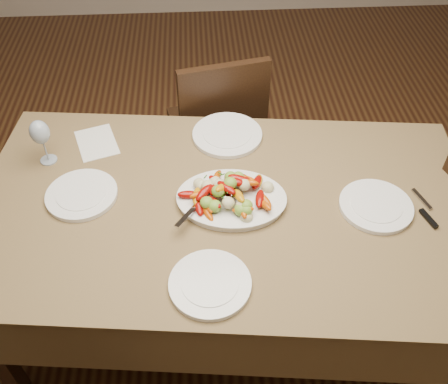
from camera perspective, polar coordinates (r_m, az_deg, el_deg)
name	(u,v)px	position (r m, az deg, el deg)	size (l,w,h in m)	color
floor	(224,289)	(2.50, 0.04, -11.07)	(6.00, 6.00, 0.00)	#3C2212
dining_table	(224,266)	(2.12, 0.00, -8.41)	(1.84, 1.04, 0.76)	brown
chair_far	(214,127)	(2.62, -1.12, 7.45)	(0.42, 0.42, 0.95)	black
serving_platter	(231,200)	(1.82, 0.85, -0.94)	(0.39, 0.29, 0.02)	white
roasted_vegetables	(232,189)	(1.78, 0.87, 0.32)	(0.32, 0.22, 0.09)	#770804
serving_spoon	(213,200)	(1.77, -1.28, -0.92)	(0.28, 0.06, 0.03)	#9EA0A8
plate_left	(82,195)	(1.92, -15.95, -0.31)	(0.26, 0.26, 0.02)	white
plate_right	(376,206)	(1.89, 16.96, -1.56)	(0.26, 0.26, 0.02)	white
plate_far	(227,135)	(2.10, 0.37, 6.54)	(0.29, 0.29, 0.02)	white
plate_near	(210,284)	(1.59, -1.61, -10.48)	(0.26, 0.26, 0.02)	white
wine_glass	(42,141)	(2.05, -20.04, 5.53)	(0.08, 0.08, 0.20)	#8C99A5
menu_card	(97,143)	(2.14, -14.34, 5.50)	(0.15, 0.21, 0.00)	silver
table_knife	(425,210)	(1.94, 22.01, -1.92)	(0.02, 0.20, 0.01)	#9EA0A8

